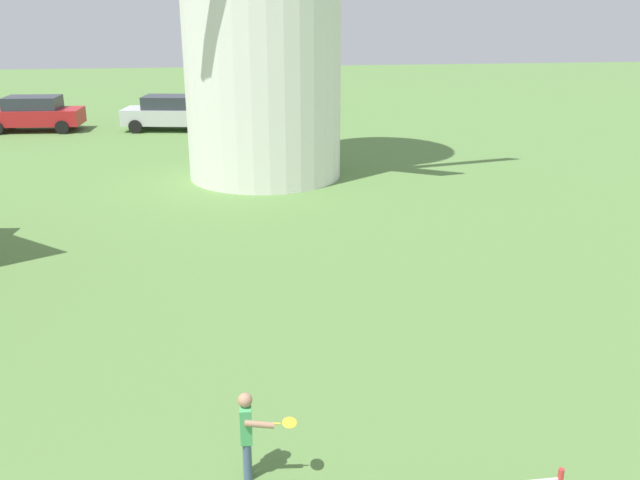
{
  "coord_description": "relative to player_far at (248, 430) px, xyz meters",
  "views": [
    {
      "loc": [
        -0.76,
        -3.51,
        5.63
      ],
      "look_at": [
        0.24,
        3.89,
        3.0
      ],
      "focal_mm": 38.2,
      "sensor_mm": 36.0,
      "label": 1
    }
  ],
  "objects": [
    {
      "name": "player_far",
      "position": [
        0.0,
        0.0,
        0.0
      ],
      "size": [
        0.7,
        0.49,
        1.19
      ],
      "color": "slate",
      "rests_on": "ground_plane"
    },
    {
      "name": "parked_car_silver",
      "position": [
        -2.58,
        24.72,
        0.14
      ],
      "size": [
        4.6,
        2.47,
        1.56
      ],
      "color": "silver",
      "rests_on": "ground_plane"
    },
    {
      "name": "parked_car_red",
      "position": [
        -8.78,
        25.34,
        0.14
      ],
      "size": [
        4.28,
        2.1,
        1.56
      ],
      "color": "red",
      "rests_on": "ground_plane"
    }
  ]
}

